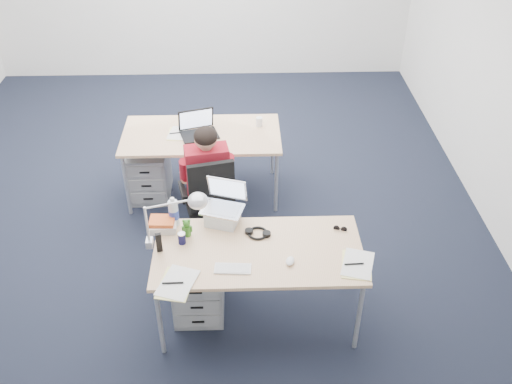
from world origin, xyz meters
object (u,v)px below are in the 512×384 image
dark_laptop (199,124)px  desk_far (201,138)px  office_chair (210,217)px  wireless_keyboard (233,269)px  bear_figurine (187,227)px  cordless_phone (159,242)px  sunglasses (340,229)px  silver_laptop (222,205)px  drawer_pedestal_near (199,284)px  water_bottle (174,211)px  desk_lamp (167,220)px  far_cup (259,122)px  computer_mouse (290,261)px  desk_near (258,254)px  headphones (258,233)px  drawer_pedestal_far (150,172)px  book_stack (163,225)px  seated_person (206,178)px  can_koozie (182,238)px

dark_laptop → desk_far: bearing=55.4°
office_chair → wireless_keyboard: (0.23, -1.19, 0.45)m
office_chair → dark_laptop: size_ratio=2.77×
desk_far → bear_figurine: bear_figurine is taller
cordless_phone → sunglasses: (1.41, 0.20, -0.07)m
silver_laptop → drawer_pedestal_near: bearing=-112.5°
drawer_pedestal_near → water_bottle: bearing=127.1°
drawer_pedestal_near → desk_lamp: size_ratio=1.09×
silver_laptop → bear_figurine: bearing=-132.7°
dark_laptop → silver_laptop: bearing=-96.0°
water_bottle → far_cup: water_bottle is taller
silver_laptop → cordless_phone: (-0.47, -0.34, -0.09)m
bear_figurine → desk_lamp: bearing=-153.9°
computer_mouse → dark_laptop: dark_laptop is taller
drawer_pedestal_near → wireless_keyboard: wireless_keyboard is taller
desk_near → headphones: size_ratio=7.67×
drawer_pedestal_far → book_stack: bearing=-77.2°
sunglasses → desk_far: bearing=143.7°
book_stack → sunglasses: book_stack is taller
drawer_pedestal_far → desk_lamp: desk_lamp is taller
book_stack → far_cup: (0.82, 1.65, -0.00)m
seated_person → headphones: 1.08m
desk_near → computer_mouse: computer_mouse is taller
drawer_pedestal_near → can_koozie: bearing=-179.7°
desk_far → bear_figurine: size_ratio=10.23×
drawer_pedestal_near → silver_laptop: 0.71m
office_chair → dark_laptop: 0.95m
wireless_keyboard → water_bottle: (-0.47, 0.54, 0.12)m
desk_near → book_stack: 0.80m
headphones → drawer_pedestal_near: bearing=-155.4°
desk_far → cordless_phone: (-0.23, -1.76, 0.13)m
far_cup → headphones: bearing=-92.3°
desk_near → dark_laptop: size_ratio=4.44×
sunglasses → water_bottle: bearing=-168.5°
seated_person → drawer_pedestal_near: bearing=-101.8°
far_cup → cordless_phone: bearing=-113.3°
bear_figurine → cordless_phone: bearing=-154.0°
sunglasses → desk_lamp: (-1.34, -0.14, 0.24)m
seated_person → office_chair: bearing=-91.1°
drawer_pedestal_near → sunglasses: bearing=5.9°
desk_near → dark_laptop: dark_laptop is taller
drawer_pedestal_far → desk_lamp: 1.88m
drawer_pedestal_near → bear_figurine: bear_figurine is taller
wireless_keyboard → computer_mouse: size_ratio=2.71×
can_koozie → far_cup: bearing=70.1°
dark_laptop → computer_mouse: bearing=-84.4°
seated_person → book_stack: (-0.30, -0.89, 0.17)m
desk_far → silver_laptop: (0.24, -1.43, 0.22)m
computer_mouse → silver_laptop: bearing=151.5°
desk_near → seated_person: 1.24m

